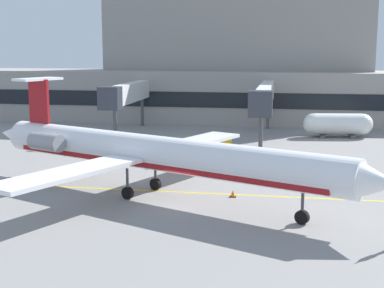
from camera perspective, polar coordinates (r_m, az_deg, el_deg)
ground at (r=39.71m, az=-0.99°, el=-6.21°), size 120.00×120.00×0.11m
terminal_building at (r=84.63m, az=1.85°, el=7.65°), size 73.11×11.62×20.39m
jet_bridge_west at (r=71.68m, az=-6.66°, el=5.04°), size 2.40×16.63×6.44m
jet_bridge_east at (r=66.24m, az=7.38°, el=4.77°), size 2.40×21.57×6.58m
regional_jet at (r=41.26m, az=-4.15°, el=-0.91°), size 32.82×24.32×8.36m
baggage_tug at (r=55.21m, az=3.91°, el=-0.50°), size 4.07×2.39×2.35m
fuel_tank at (r=70.92m, az=14.57°, el=1.96°), size 8.40×3.31×2.94m
safety_cone_alpha at (r=51.15m, az=-4.35°, el=-2.26°), size 0.47×0.47×0.55m
safety_cone_bravo at (r=50.40m, az=-12.52°, el=-2.65°), size 0.47×0.47×0.55m
safety_cone_charlie at (r=41.66m, az=4.17°, el=-5.05°), size 0.47×0.47×0.55m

